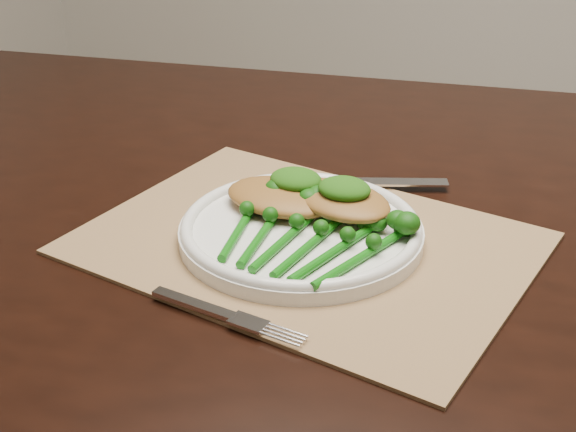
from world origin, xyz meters
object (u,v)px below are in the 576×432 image
at_px(dinner_plate, 301,229).
at_px(broccolini_bundle, 299,241).
at_px(chicken_fillet_left, 282,197).
at_px(placemat, 306,243).

bearing_deg(dinner_plate, broccolini_bundle, -70.68).
distance_m(chicken_fillet_left, broccolini_bundle, 0.09).
bearing_deg(placemat, chicken_fillet_left, 149.16).
bearing_deg(broccolini_bundle, placemat, 106.56).
relative_size(placemat, chicken_fillet_left, 3.53).
relative_size(dinner_plate, chicken_fillet_left, 2.01).
bearing_deg(chicken_fillet_left, dinner_plate, -39.03).
relative_size(placemat, broccolini_bundle, 2.34).
bearing_deg(chicken_fillet_left, placemat, -36.48).
xyz_separation_m(placemat, broccolini_bundle, (0.01, -0.03, 0.02)).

